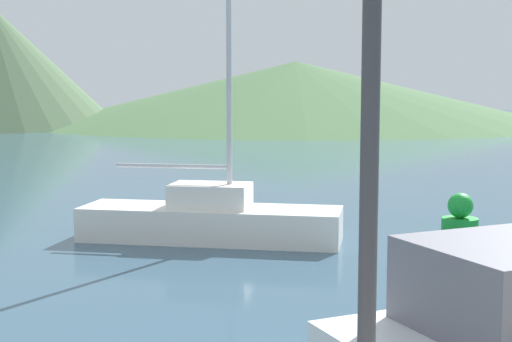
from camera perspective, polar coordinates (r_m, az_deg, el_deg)
The scene contains 3 objects.
sailboat_inner at distance 15.88m, azimuth -3.64°, elevation -3.72°, with size 5.75×4.35×8.50m.
buoy_marker at distance 17.26m, azimuth 16.01°, elevation -3.56°, with size 0.84×0.84×0.97m.
hill_east at distance 77.14m, azimuth 3.19°, elevation 6.27°, with size 55.27×55.27×6.73m.
Camera 1 is at (-7.12, -3.64, 3.25)m, focal length 50.00 mm.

